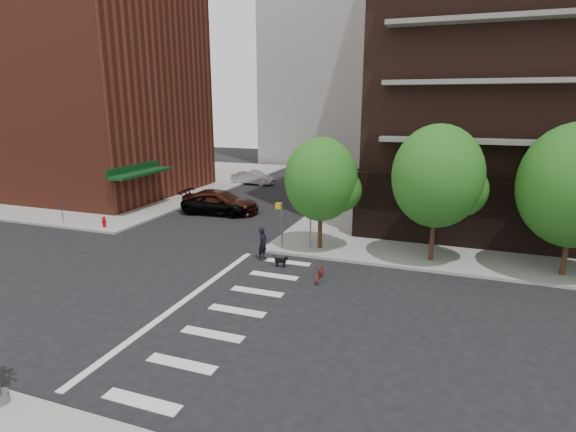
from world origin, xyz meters
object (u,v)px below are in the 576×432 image
parked_car_maroon (220,202)px  scooter (320,272)px  dog_walker (263,243)px  parked_car_black (218,204)px  fire_hydrant (104,221)px  parked_car_silver (253,177)px

parked_car_maroon → scooter: parked_car_maroon is taller
parked_car_maroon → dog_walker: size_ratio=3.33×
scooter → parked_car_black: bearing=132.0°
parked_car_maroon → fire_hydrant: bearing=137.2°
dog_walker → parked_car_maroon: bearing=50.0°
parked_car_maroon → dog_walker: 11.04m
fire_hydrant → scooter: (15.75, -3.59, -0.13)m
parked_car_maroon → dog_walker: dog_walker is taller
parked_car_black → parked_car_maroon: bearing=-4.0°
fire_hydrant → parked_car_silver: parked_car_silver is taller
parked_car_black → parked_car_maroon: parked_car_maroon is taller
dog_walker → scooter: bearing=-105.8°
scooter → parked_car_silver: bearing=115.9°
fire_hydrant → scooter: 16.16m
parked_car_black → parked_car_maroon: size_ratio=0.91×
fire_hydrant → parked_car_black: size_ratio=0.14×
parked_car_maroon → parked_car_silver: size_ratio=1.36×
parked_car_black → dog_walker: dog_walker is taller
parked_car_silver → dog_walker: dog_walker is taller
parked_car_silver → scooter: bearing=-147.7°
parked_car_silver → dog_walker: 22.69m
parked_car_black → dog_walker: size_ratio=3.03×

